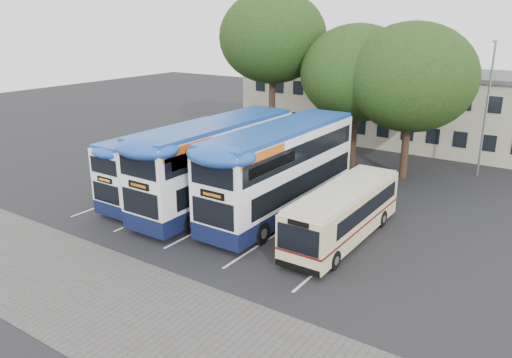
{
  "coord_description": "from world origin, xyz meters",
  "views": [
    {
      "loc": [
        11.84,
        -15.7,
        10.34
      ],
      "look_at": [
        -2.25,
        5.0,
        2.26
      ],
      "focal_mm": 35.0,
      "sensor_mm": 36.0,
      "label": 1
    }
  ],
  "objects_px": {
    "tree_mid": "(357,73)",
    "bus_dd_right": "(282,167)",
    "lamp_post": "(487,102)",
    "bus_single": "(344,211)",
    "bus_dd_left": "(171,161)",
    "bus_dd_mid": "(217,160)",
    "tree_left": "(273,37)",
    "tree_right": "(412,78)"
  },
  "relations": [
    {
      "from": "tree_right",
      "to": "bus_dd_left",
      "type": "xyz_separation_m",
      "value": [
        -10.37,
        -11.56,
        -4.49
      ]
    },
    {
      "from": "tree_left",
      "to": "tree_right",
      "type": "height_order",
      "value": "tree_left"
    },
    {
      "from": "bus_dd_left",
      "to": "bus_dd_mid",
      "type": "distance_m",
      "value": 3.31
    },
    {
      "from": "bus_dd_mid",
      "to": "bus_single",
      "type": "height_order",
      "value": "bus_dd_mid"
    },
    {
      "from": "tree_mid",
      "to": "bus_dd_left",
      "type": "height_order",
      "value": "tree_mid"
    },
    {
      "from": "lamp_post",
      "to": "bus_single",
      "type": "height_order",
      "value": "lamp_post"
    },
    {
      "from": "tree_mid",
      "to": "bus_dd_right",
      "type": "distance_m",
      "value": 11.54
    },
    {
      "from": "bus_dd_left",
      "to": "bus_dd_right",
      "type": "distance_m",
      "value": 7.1
    },
    {
      "from": "lamp_post",
      "to": "bus_single",
      "type": "xyz_separation_m",
      "value": [
        -3.26,
        -14.73,
        -3.58
      ]
    },
    {
      "from": "tree_mid",
      "to": "bus_dd_mid",
      "type": "relative_size",
      "value": 0.86
    },
    {
      "from": "tree_mid",
      "to": "bus_single",
      "type": "xyz_separation_m",
      "value": [
        4.85,
        -12.0,
        -5.22
      ]
    },
    {
      "from": "bus_dd_right",
      "to": "bus_single",
      "type": "height_order",
      "value": "bus_dd_right"
    },
    {
      "from": "bus_dd_left",
      "to": "bus_dd_mid",
      "type": "height_order",
      "value": "bus_dd_mid"
    },
    {
      "from": "tree_mid",
      "to": "tree_right",
      "type": "distance_m",
      "value": 4.02
    },
    {
      "from": "tree_mid",
      "to": "bus_dd_left",
      "type": "xyz_separation_m",
      "value": [
        -6.39,
        -12.12,
        -4.48
      ]
    },
    {
      "from": "tree_left",
      "to": "bus_dd_left",
      "type": "relative_size",
      "value": 1.27
    },
    {
      "from": "tree_left",
      "to": "bus_dd_left",
      "type": "xyz_separation_m",
      "value": [
        0.3,
        -11.7,
        -6.75
      ]
    },
    {
      "from": "bus_dd_mid",
      "to": "bus_single",
      "type": "distance_m",
      "value": 8.08
    },
    {
      "from": "bus_dd_mid",
      "to": "lamp_post",
      "type": "bearing_deg",
      "value": 52.15
    },
    {
      "from": "lamp_post",
      "to": "tree_mid",
      "type": "xyz_separation_m",
      "value": [
        -8.11,
        -2.73,
        1.64
      ]
    },
    {
      "from": "bus_dd_mid",
      "to": "bus_single",
      "type": "relative_size",
      "value": 1.32
    },
    {
      "from": "tree_right",
      "to": "bus_dd_right",
      "type": "xyz_separation_m",
      "value": [
        -3.41,
        -10.25,
        -4.02
      ]
    },
    {
      "from": "tree_mid",
      "to": "bus_single",
      "type": "relative_size",
      "value": 1.13
    },
    {
      "from": "tree_left",
      "to": "tree_right",
      "type": "distance_m",
      "value": 10.91
    },
    {
      "from": "tree_left",
      "to": "bus_dd_left",
      "type": "bearing_deg",
      "value": -88.55
    },
    {
      "from": "tree_mid",
      "to": "bus_single",
      "type": "distance_m",
      "value": 13.96
    },
    {
      "from": "tree_right",
      "to": "bus_single",
      "type": "distance_m",
      "value": 12.61
    },
    {
      "from": "bus_dd_left",
      "to": "bus_dd_right",
      "type": "xyz_separation_m",
      "value": [
        6.96,
        1.31,
        0.47
      ]
    },
    {
      "from": "tree_left",
      "to": "tree_right",
      "type": "xyz_separation_m",
      "value": [
        10.67,
        -0.14,
        -2.26
      ]
    },
    {
      "from": "bus_dd_right",
      "to": "tree_right",
      "type": "bearing_deg",
      "value": 71.6
    },
    {
      "from": "lamp_post",
      "to": "bus_dd_left",
      "type": "height_order",
      "value": "lamp_post"
    },
    {
      "from": "bus_dd_left",
      "to": "bus_single",
      "type": "height_order",
      "value": "bus_dd_left"
    },
    {
      "from": "tree_mid",
      "to": "bus_dd_mid",
      "type": "xyz_separation_m",
      "value": [
        -3.14,
        -11.74,
        -4.02
      ]
    },
    {
      "from": "bus_dd_mid",
      "to": "tree_right",
      "type": "bearing_deg",
      "value": 57.53
    },
    {
      "from": "bus_dd_mid",
      "to": "bus_single",
      "type": "xyz_separation_m",
      "value": [
        7.99,
        -0.26,
        -1.2
      ]
    },
    {
      "from": "tree_mid",
      "to": "bus_dd_left",
      "type": "relative_size",
      "value": 1.03
    },
    {
      "from": "tree_left",
      "to": "bus_dd_right",
      "type": "distance_m",
      "value": 14.14
    },
    {
      "from": "bus_dd_mid",
      "to": "bus_dd_right",
      "type": "relative_size",
      "value": 1.0
    },
    {
      "from": "tree_mid",
      "to": "bus_dd_mid",
      "type": "height_order",
      "value": "tree_mid"
    },
    {
      "from": "lamp_post",
      "to": "bus_dd_mid",
      "type": "xyz_separation_m",
      "value": [
        -11.25,
        -14.47,
        -2.38
      ]
    },
    {
      "from": "bus_single",
      "to": "bus_dd_mid",
      "type": "bearing_deg",
      "value": 178.14
    },
    {
      "from": "bus_dd_mid",
      "to": "bus_dd_right",
      "type": "height_order",
      "value": "bus_dd_right"
    }
  ]
}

